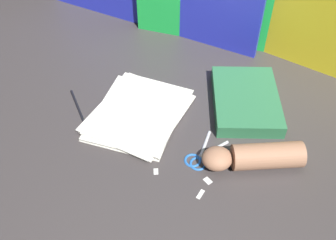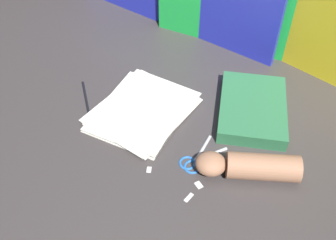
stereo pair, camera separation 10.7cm
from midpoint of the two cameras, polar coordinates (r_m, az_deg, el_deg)
ground_plane at (r=1.14m, az=-3.93°, el=-1.11°), size 6.00×6.00×0.00m
backdrop_panel_right at (r=1.30m, az=16.74°, el=15.88°), size 0.72×0.16×0.43m
paper_stack at (r=1.17m, az=-6.99°, el=0.87°), size 0.27×0.32×0.02m
book_closed at (r=1.20m, az=8.73°, el=2.72°), size 0.28×0.32×0.04m
scissors at (r=1.06m, az=1.84°, el=-5.36°), size 0.10×0.15×0.01m
hand_forearm at (r=1.03m, az=9.57°, el=-5.41°), size 0.27×0.18×0.07m
paper_scrap_near at (r=0.99m, az=1.62°, el=-10.89°), size 0.01×0.03×0.00m
paper_scrap_mid at (r=1.03m, az=-4.75°, el=-7.62°), size 0.02×0.02×0.00m
paper_scrap_far at (r=1.02m, az=2.78°, el=-8.96°), size 0.03×0.02×0.00m
pen at (r=1.24m, az=-15.51°, el=2.03°), size 0.11×0.11×0.01m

